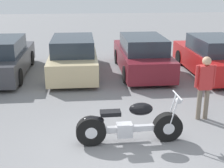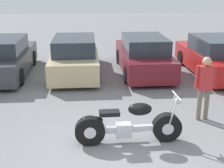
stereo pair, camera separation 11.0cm
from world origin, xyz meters
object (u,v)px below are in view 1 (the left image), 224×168
parked_car_dark_grey (3,58)px  person_standing (205,83)px  parked_car_champagne (74,57)px  motorcycle (129,125)px  parked_car_red (212,57)px  parked_car_maroon (142,55)px

parked_car_dark_grey → person_standing: 7.58m
parked_car_dark_grey → parked_car_champagne: 2.65m
motorcycle → parked_car_red: bearing=52.2°
person_standing → parked_car_dark_grey: bearing=142.9°
motorcycle → parked_car_dark_grey: size_ratio=0.52×
parked_car_red → parked_car_dark_grey: bearing=176.6°
parked_car_dark_grey → parked_car_red: size_ratio=1.00×
parked_car_champagne → parked_car_dark_grey: bearing=179.8°
parked_car_maroon → parked_car_red: size_ratio=1.00×
parked_car_maroon → person_standing: person_standing is taller
parked_car_champagne → person_standing: size_ratio=2.71×
motorcycle → parked_car_maroon: (1.34, 5.59, 0.24)m
parked_car_champagne → parked_car_maroon: same height
parked_car_champagne → person_standing: 5.69m
parked_car_champagne → parked_car_maroon: (2.65, -0.02, 0.00)m
parked_car_red → motorcycle: bearing=-127.8°
parked_car_champagne → parked_car_red: 5.32m
parked_car_maroon → person_standing: size_ratio=2.71×
motorcycle → person_standing: bearing=26.9°
parked_car_champagne → parked_car_red: size_ratio=1.00×
parked_car_maroon → parked_car_champagne: bearing=179.5°
person_standing → motorcycle: bearing=-153.1°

